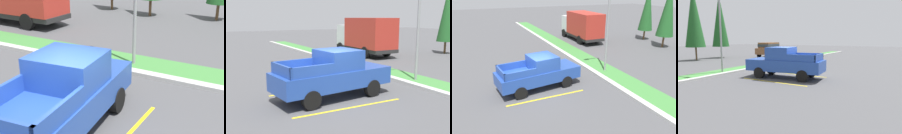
# 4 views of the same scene
# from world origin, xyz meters

# --- Properties ---
(ground_plane) EXTENTS (120.00, 120.00, 0.00)m
(ground_plane) POSITION_xyz_m (0.00, 0.00, 0.00)
(ground_plane) COLOR #4C4C4F
(parking_line_near) EXTENTS (0.12, 4.80, 0.01)m
(parking_line_near) POSITION_xyz_m (-2.10, 0.38, 0.00)
(parking_line_near) COLOR yellow
(parking_line_near) RESTS_ON ground
(parking_line_far) EXTENTS (0.12, 4.80, 0.01)m
(parking_line_far) POSITION_xyz_m (1.00, 0.38, 0.00)
(parking_line_far) COLOR yellow
(parking_line_far) RESTS_ON ground
(curb_strip) EXTENTS (56.00, 0.40, 0.15)m
(curb_strip) POSITION_xyz_m (0.00, 5.00, 0.07)
(curb_strip) COLOR #B2B2AD
(curb_strip) RESTS_ON ground
(grass_median) EXTENTS (56.00, 1.80, 0.06)m
(grass_median) POSITION_xyz_m (0.00, 6.10, 0.03)
(grass_median) COLOR #42843D
(grass_median) RESTS_ON ground
(pickup_truck_main) EXTENTS (2.50, 5.41, 2.10)m
(pickup_truck_main) POSITION_xyz_m (-0.56, 0.43, 1.04)
(pickup_truck_main) COLOR black
(pickup_truck_main) RESTS_ON ground
(suv_distant) EXTENTS (4.74, 2.25, 2.10)m
(suv_distant) POSITION_xyz_m (11.52, 10.59, 1.24)
(suv_distant) COLOR black
(suv_distant) RESTS_ON ground
(street_light) EXTENTS (0.24, 1.49, 7.25)m
(street_light) POSITION_xyz_m (-1.19, 5.75, 4.18)
(street_light) COLOR gray
(street_light) RESTS_ON ground
(cypress_tree_right_inner) EXTENTS (2.32, 2.32, 8.94)m
(cypress_tree_right_inner) POSITION_xyz_m (3.58, 15.93, 5.27)
(cypress_tree_right_inner) COLOR brown
(cypress_tree_right_inner) RESTS_ON ground
(cypress_tree_rightmost) EXTENTS (2.25, 2.25, 8.65)m
(cypress_tree_rightmost) POSITION_xyz_m (7.40, 15.84, 5.10)
(cypress_tree_rightmost) COLOR brown
(cypress_tree_rightmost) RESTS_ON ground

